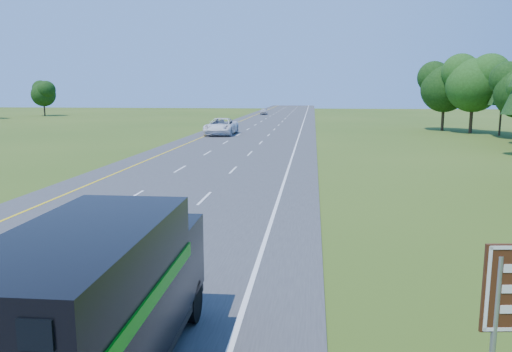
# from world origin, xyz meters

# --- Properties ---
(road) EXTENTS (15.00, 260.00, 0.04)m
(road) POSITION_xyz_m (0.00, 50.00, 0.02)
(road) COLOR #38383A
(road) RESTS_ON ground
(lane_markings) EXTENTS (11.15, 260.00, 0.01)m
(lane_markings) POSITION_xyz_m (0.00, 50.00, 0.04)
(lane_markings) COLOR yellow
(lane_markings) RESTS_ON road
(horse_truck) EXTENTS (2.36, 7.12, 3.13)m
(horse_truck) POSITION_xyz_m (3.55, 3.95, 1.72)
(horse_truck) COLOR black
(horse_truck) RESTS_ON road
(white_suv) EXTENTS (3.39, 7.22, 2.00)m
(white_suv) POSITION_xyz_m (-3.92, 55.78, 1.04)
(white_suv) COLOR white
(white_suv) RESTS_ON road
(far_car) EXTENTS (1.92, 4.15, 1.37)m
(far_car) POSITION_xyz_m (-3.93, 108.41, 0.73)
(far_car) COLOR #B2B2B9
(far_car) RESTS_ON road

